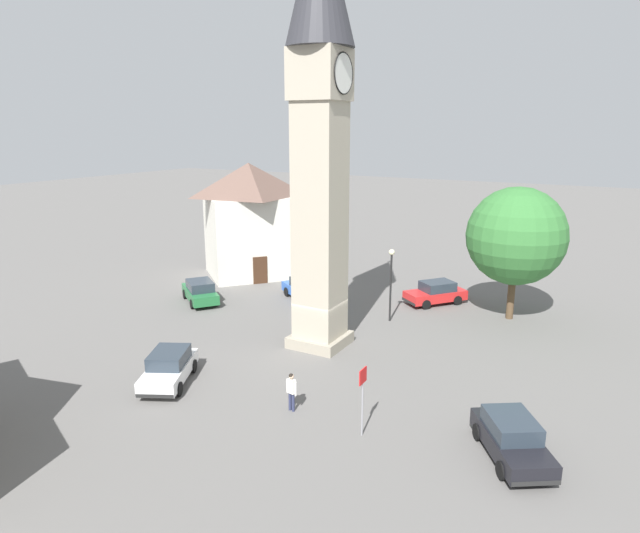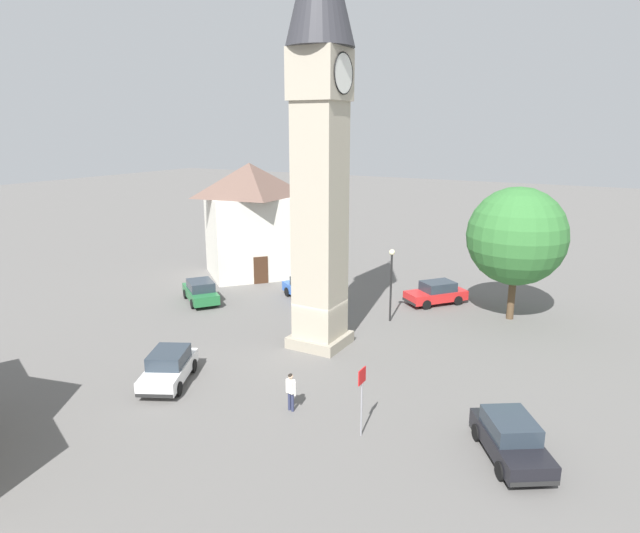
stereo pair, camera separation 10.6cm
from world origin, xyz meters
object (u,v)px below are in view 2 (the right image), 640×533
lamp_post (391,273)px  car_white_side (169,367)px  tree (517,236)px  road_sign (362,391)px  car_red_corner (306,289)px  pedestrian (291,389)px  car_black_far (436,293)px  car_blue_kerb (201,291)px  building_terrace_right (251,219)px  car_silver_kerb (511,438)px  clock_tower (320,96)px

lamp_post → car_white_side: bearing=156.2°
tree → road_sign: bearing=172.3°
car_red_corner → pedestrian: pedestrian is taller
car_white_side → car_black_far: bearing=-21.8°
car_blue_kerb → building_terrace_right: (7.73, 1.33, 3.80)m
lamp_post → car_silver_kerb: bearing=-140.7°
car_white_side → road_sign: bearing=-88.7°
clock_tower → building_terrace_right: (10.40, 12.20, -8.55)m
building_terrace_right → car_black_far: bearing=-90.6°
car_red_corner → road_sign: size_ratio=1.57×
building_terrace_right → road_sign: (-17.72, -18.15, -2.67)m
car_red_corner → car_white_side: (-14.27, -1.08, 0.00)m
car_red_corner → car_blue_kerb: bearing=124.4°
car_black_far → building_terrace_right: 15.92m
clock_tower → car_blue_kerb: bearing=76.2°
clock_tower → tree: 14.89m
tree → lamp_post: tree is taller
pedestrian → building_terrace_right: size_ratio=0.19×
car_black_far → building_terrace_right: size_ratio=0.47×
clock_tower → building_terrace_right: bearing=49.5°
tree → clock_tower: bearing=139.3°
pedestrian → building_terrace_right: 23.08m
car_white_side → road_sign: (0.22, -9.82, 1.14)m
car_white_side → road_sign: road_sign is taller
car_silver_kerb → tree: 16.49m
car_silver_kerb → building_terrace_right: building_terrace_right is taller
clock_tower → car_red_corner: bearing=36.3°
pedestrian → building_terrace_right: bearing=40.3°
car_white_side → tree: (17.11, -12.10, 4.48)m
lamp_post → car_blue_kerb: bearing=102.4°
car_silver_kerb → pedestrian: (-1.00, 8.74, 0.25)m
tree → road_sign: tree is taller
clock_tower → car_white_side: bearing=152.9°
car_blue_kerb → tree: 20.81m
car_red_corner → car_black_far: bearing=-66.9°
building_terrace_right → clock_tower: bearing=-130.5°
clock_tower → car_black_far: bearing=-17.7°
car_white_side → car_black_far: 19.14m
car_black_far → car_blue_kerb: bearing=118.1°
car_silver_kerb → pedestrian: size_ratio=2.59×
car_red_corner → car_white_side: size_ratio=0.99×
car_silver_kerb → pedestrian: 8.80m
clock_tower → tree: size_ratio=2.72×
car_blue_kerb → car_black_far: same height
car_black_far → lamp_post: size_ratio=0.94×
clock_tower → car_silver_kerb: clock_tower is taller
car_white_side → lamp_post: bearing=-23.8°
car_silver_kerb → building_terrace_right: bearing=55.1°
tree → building_terrace_right: bearing=87.7°
car_blue_kerb → pedestrian: pedestrian is taller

